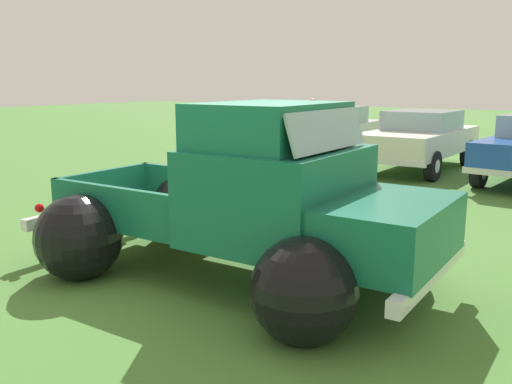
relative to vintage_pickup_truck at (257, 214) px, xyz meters
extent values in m
plane|color=#477A33|center=(-0.39, -0.01, -0.76)|extent=(80.00, 80.00, 0.00)
cylinder|color=black|center=(1.05, 0.89, -0.38)|extent=(0.76, 0.23, 0.76)
cylinder|color=silver|center=(1.05, 0.89, -0.38)|extent=(0.35, 0.24, 0.34)
cylinder|color=black|center=(1.08, -0.85, -0.38)|extent=(0.76, 0.23, 0.76)
cylinder|color=silver|center=(1.08, -0.85, -0.38)|extent=(0.35, 0.24, 0.34)
cylinder|color=black|center=(-1.75, 0.84, -0.38)|extent=(0.76, 0.23, 0.76)
cylinder|color=silver|center=(-1.75, 0.84, -0.38)|extent=(0.35, 0.24, 0.34)
cylinder|color=black|center=(-1.72, -0.90, -0.38)|extent=(0.76, 0.23, 0.76)
cylinder|color=silver|center=(-1.72, -0.90, -0.38)|extent=(0.35, 0.24, 0.34)
sphere|color=black|center=(-1.75, 0.89, -0.32)|extent=(0.98, 0.98, 0.96)
sphere|color=black|center=(-1.72, -0.95, -0.32)|extent=(0.98, 0.98, 0.96)
cube|color=olive|center=(-1.34, -0.02, -0.22)|extent=(2.08, 1.57, 0.04)
cube|color=#14664C|center=(-1.35, 0.71, 0.01)|extent=(2.05, 0.11, 0.50)
cube|color=#14664C|center=(-1.33, -0.75, 0.01)|extent=(2.05, 0.11, 0.50)
cube|color=#14664C|center=(-0.35, -0.01, 0.01)|extent=(0.11, 1.54, 0.50)
cube|color=#14664C|center=(-2.32, -0.04, 0.01)|extent=(0.11, 1.54, 0.50)
cube|color=#14664C|center=(0.26, 0.00, 0.24)|extent=(1.48, 1.72, 0.95)
cube|color=#14664C|center=(0.16, 0.00, 0.94)|extent=(1.18, 1.56, 0.45)
cube|color=#8CADB7|center=(0.81, 0.01, 0.92)|extent=(0.17, 1.46, 0.38)
cube|color=#14664C|center=(1.31, 0.02, 0.04)|extent=(1.28, 1.64, 0.55)
sphere|color=black|center=(1.05, 0.92, -0.34)|extent=(0.94, 0.94, 0.92)
sphere|color=black|center=(1.08, -0.88, -0.34)|extent=(0.94, 0.94, 0.92)
cube|color=silver|center=(-2.63, -0.04, -0.30)|extent=(0.15, 1.98, 0.14)
cube|color=silver|center=(1.85, 0.03, -0.30)|extent=(0.15, 1.98, 0.14)
sphere|color=red|center=(-2.60, 0.75, -0.12)|extent=(0.11, 0.11, 0.11)
sphere|color=red|center=(-2.57, -0.83, -0.12)|extent=(0.11, 0.11, 0.11)
cylinder|color=black|center=(-2.98, 8.07, -0.43)|extent=(0.24, 0.67, 0.66)
cylinder|color=silver|center=(-2.98, 8.07, -0.43)|extent=(0.23, 0.31, 0.30)
cylinder|color=black|center=(-4.60, 7.97, -0.43)|extent=(0.24, 0.67, 0.66)
cylinder|color=silver|center=(-4.60, 7.97, -0.43)|extent=(0.23, 0.31, 0.30)
cylinder|color=black|center=(-3.14, 10.72, -0.43)|extent=(0.24, 0.67, 0.66)
cylinder|color=silver|center=(-3.14, 10.72, -0.43)|extent=(0.23, 0.31, 0.30)
cylinder|color=black|center=(-4.76, 10.62, -0.43)|extent=(0.24, 0.67, 0.66)
cylinder|color=silver|center=(-4.76, 10.62, -0.43)|extent=(0.23, 0.31, 0.30)
cube|color=silver|center=(-3.87, 9.34, -0.05)|extent=(1.99, 4.24, 0.55)
cube|color=#8CADB7|center=(-3.88, 9.51, 0.45)|extent=(1.60, 1.83, 0.45)
cube|color=silver|center=(-3.99, 11.37, -0.31)|extent=(1.80, 0.21, 0.12)
cube|color=silver|center=(-3.75, 7.32, -0.31)|extent=(1.80, 0.21, 0.12)
cylinder|color=black|center=(-0.31, 7.22, -0.43)|extent=(0.21, 0.66, 0.66)
cylinder|color=silver|center=(-0.31, 7.22, -0.43)|extent=(0.22, 0.30, 0.30)
cylinder|color=black|center=(-1.92, 7.26, -0.43)|extent=(0.21, 0.66, 0.66)
cylinder|color=silver|center=(-1.92, 7.26, -0.43)|extent=(0.22, 0.30, 0.30)
cylinder|color=black|center=(-0.25, 9.93, -0.43)|extent=(0.21, 0.66, 0.66)
cylinder|color=silver|center=(-0.25, 9.93, -0.43)|extent=(0.22, 0.30, 0.30)
cylinder|color=black|center=(-1.86, 9.96, -0.43)|extent=(0.21, 0.66, 0.66)
cylinder|color=silver|center=(-1.86, 9.96, -0.43)|extent=(0.22, 0.30, 0.30)
cube|color=silver|center=(-1.08, 8.59, -0.05)|extent=(1.82, 4.27, 0.55)
cube|color=#8CADB7|center=(-1.08, 8.76, 0.45)|extent=(1.53, 1.81, 0.45)
cube|color=silver|center=(-1.04, 10.67, -0.31)|extent=(1.79, 0.14, 0.12)
cube|color=silver|center=(-1.13, 6.52, -0.31)|extent=(1.79, 0.14, 0.12)
cylinder|color=black|center=(0.69, 7.02, -0.43)|extent=(0.26, 0.67, 0.66)
cylinder|color=silver|center=(0.69, 7.02, -0.43)|extent=(0.24, 0.31, 0.30)
cylinder|color=#4C4742|center=(-2.75, 6.10, -0.33)|extent=(0.16, 0.16, 0.86)
cylinder|color=#4C4742|center=(-2.58, 6.10, -0.33)|extent=(0.16, 0.16, 0.86)
cylinder|color=#B2262D|center=(-2.67, 6.10, 0.42)|extent=(0.36, 0.36, 0.64)
cylinder|color=#B2262D|center=(-2.89, 6.09, 0.45)|extent=(0.09, 0.09, 0.61)
cylinder|color=#B2262D|center=(-2.45, 6.11, 0.45)|extent=(0.09, 0.09, 0.61)
sphere|color=#A87A56|center=(-2.67, 6.10, 0.89)|extent=(0.24, 0.24, 0.23)
cylinder|color=gray|center=(-1.25, 2.70, -0.37)|extent=(0.21, 0.21, 0.78)
cylinder|color=gray|center=(-1.34, 2.85, -0.37)|extent=(0.21, 0.21, 0.78)
cylinder|color=#2D724C|center=(-1.30, 2.78, 0.31)|extent=(0.47, 0.47, 0.58)
cylinder|color=#2D724C|center=(-1.18, 2.59, 0.34)|extent=(0.12, 0.12, 0.55)
cylinder|color=#2D724C|center=(-1.41, 2.96, 0.34)|extent=(0.12, 0.12, 0.55)
sphere|color=#A87A56|center=(-1.30, 2.78, 0.74)|extent=(0.29, 0.29, 0.21)
cylinder|color=black|center=(-0.65, 2.72, -0.34)|extent=(0.21, 0.21, 0.83)
cylinder|color=black|center=(-0.56, 2.58, -0.34)|extent=(0.21, 0.21, 0.83)
cylinder|color=#26262B|center=(-0.60, 2.65, 0.39)|extent=(0.47, 0.47, 0.62)
cylinder|color=beige|center=(-0.72, 2.84, 0.42)|extent=(0.12, 0.12, 0.59)
cylinder|color=beige|center=(-0.48, 2.47, 0.42)|extent=(0.12, 0.12, 0.59)
sphere|color=beige|center=(-0.60, 2.65, 0.84)|extent=(0.31, 0.31, 0.23)
cube|color=black|center=(-2.53, 2.22, -0.74)|extent=(0.36, 0.36, 0.03)
cone|color=orange|center=(-2.53, 2.22, -0.43)|extent=(0.28, 0.28, 0.60)
cylinder|color=white|center=(-2.53, 2.22, -0.34)|extent=(0.17, 0.17, 0.08)
cube|color=black|center=(-1.33, 1.70, -0.74)|extent=(0.36, 0.36, 0.03)
cone|color=orange|center=(-1.33, 1.70, -0.43)|extent=(0.28, 0.28, 0.60)
cylinder|color=white|center=(-1.33, 1.70, -0.34)|extent=(0.17, 0.17, 0.08)
camera|label=1|loc=(3.19, -4.70, 1.37)|focal=38.88mm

